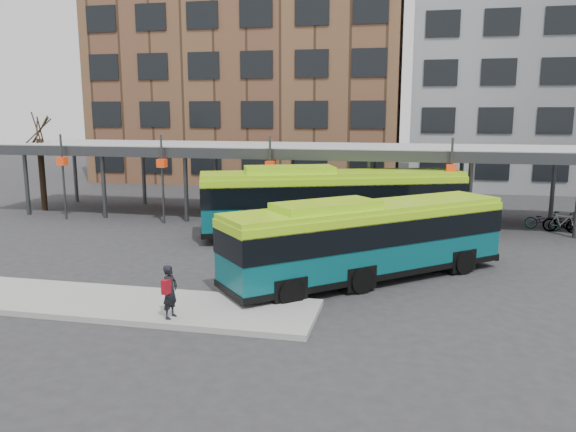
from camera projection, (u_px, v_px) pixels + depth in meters
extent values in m
plane|color=#28282B|center=(287.00, 287.00, 19.56)|extent=(120.00, 120.00, 0.00)
cube|color=gray|center=(98.00, 302.00, 17.80)|extent=(14.00, 3.00, 0.18)
cube|color=#999B9E|center=(336.00, 148.00, 31.32)|extent=(40.00, 6.00, 0.35)
cube|color=#383A3D|center=(329.00, 155.00, 28.46)|extent=(40.00, 0.15, 0.55)
cylinder|color=#383A3D|center=(27.00, 183.00, 33.02)|extent=(0.24, 0.24, 3.80)
cylinder|color=#383A3D|center=(75.00, 174.00, 37.83)|extent=(0.24, 0.24, 3.80)
cylinder|color=#383A3D|center=(104.00, 185.00, 31.99)|extent=(0.24, 0.24, 3.80)
cylinder|color=#383A3D|center=(144.00, 175.00, 36.80)|extent=(0.24, 0.24, 3.80)
cylinder|color=#383A3D|center=(186.00, 188.00, 30.96)|extent=(0.24, 0.24, 3.80)
cylinder|color=#383A3D|center=(216.00, 177.00, 35.76)|extent=(0.24, 0.24, 3.80)
cylinder|color=#383A3D|center=(274.00, 190.00, 29.92)|extent=(0.24, 0.24, 3.80)
cylinder|color=#383A3D|center=(293.00, 179.00, 34.73)|extent=(0.24, 0.24, 3.80)
cylinder|color=#383A3D|center=(368.00, 193.00, 28.89)|extent=(0.24, 0.24, 3.80)
cylinder|color=#383A3D|center=(374.00, 181.00, 33.70)|extent=(0.24, 0.24, 3.80)
cylinder|color=#383A3D|center=(469.00, 196.00, 27.86)|extent=(0.24, 0.24, 3.80)
cylinder|color=#383A3D|center=(461.00, 184.00, 32.66)|extent=(0.24, 0.24, 3.80)
cylinder|color=#383A3D|center=(553.00, 186.00, 31.63)|extent=(0.24, 0.24, 3.80)
cylinder|color=#383A3D|center=(63.00, 177.00, 31.54)|extent=(0.12, 0.12, 4.80)
cube|color=red|center=(62.00, 161.00, 31.38)|extent=(0.45, 0.45, 0.45)
cylinder|color=#383A3D|center=(163.00, 180.00, 30.30)|extent=(0.12, 0.12, 4.80)
cube|color=red|center=(162.00, 163.00, 30.14)|extent=(0.45, 0.45, 0.45)
cylinder|color=#383A3D|center=(270.00, 183.00, 29.06)|extent=(0.12, 0.12, 4.80)
cube|color=red|center=(270.00, 165.00, 28.90)|extent=(0.45, 0.45, 0.45)
cylinder|color=#383A3D|center=(450.00, 188.00, 27.20)|extent=(0.12, 0.12, 4.80)
cube|color=red|center=(451.00, 169.00, 27.04)|extent=(0.45, 0.45, 0.45)
cylinder|color=black|center=(42.00, 175.00, 34.41)|extent=(0.36, 0.36, 4.40)
cylinder|color=black|center=(40.00, 132.00, 33.91)|extent=(0.08, 1.63, 1.59)
cylinder|color=black|center=(40.00, 132.00, 34.03)|extent=(1.63, 0.13, 1.59)
cylinder|color=black|center=(37.00, 132.00, 33.95)|extent=(0.15, 1.63, 1.59)
cylinder|color=black|center=(38.00, 132.00, 33.84)|extent=(1.63, 0.10, 1.59)
cube|color=brown|center=(254.00, 55.00, 50.36)|extent=(26.00, 14.00, 22.00)
cube|color=slate|center=(565.00, 61.00, 45.17)|extent=(24.00, 14.00, 20.00)
cube|color=#074C53|center=(368.00, 241.00, 20.15)|extent=(9.73, 8.89, 2.28)
cube|color=black|center=(369.00, 229.00, 20.07)|extent=(9.80, 8.96, 0.86)
cube|color=#97D215|center=(369.00, 207.00, 19.92)|extent=(9.67, 8.82, 0.18)
cube|color=#97D215|center=(326.00, 206.00, 19.02)|extent=(3.82, 3.63, 0.32)
cube|color=black|center=(368.00, 269.00, 20.34)|extent=(9.81, 8.97, 0.22)
cylinder|color=black|center=(464.00, 262.00, 21.11)|extent=(0.87, 0.80, 0.91)
cylinder|color=black|center=(423.00, 250.00, 23.02)|extent=(0.87, 0.80, 0.91)
cylinder|color=black|center=(361.00, 280.00, 18.86)|extent=(0.87, 0.80, 0.91)
cylinder|color=black|center=(326.00, 265.00, 20.77)|extent=(0.87, 0.80, 0.91)
cylinder|color=black|center=(291.00, 293.00, 17.56)|extent=(0.87, 0.80, 0.91)
cylinder|color=black|center=(260.00, 275.00, 19.47)|extent=(0.87, 0.80, 0.91)
cube|color=#074C53|center=(332.00, 203.00, 27.17)|extent=(12.70, 6.86, 2.62)
cube|color=black|center=(332.00, 192.00, 27.07)|extent=(12.77, 6.93, 1.00)
cube|color=#97D215|center=(332.00, 174.00, 26.91)|extent=(12.66, 6.76, 0.21)
cube|color=#97D215|center=(289.00, 170.00, 26.57)|extent=(4.59, 3.23, 0.37)
cube|color=black|center=(332.00, 227.00, 27.39)|extent=(12.78, 6.94, 0.25)
cylinder|color=black|center=(423.00, 229.00, 26.74)|extent=(1.09, 0.66, 1.05)
cylinder|color=black|center=(405.00, 219.00, 29.22)|extent=(1.09, 0.66, 1.05)
cylinder|color=black|center=(311.00, 232.00, 25.96)|extent=(1.09, 0.66, 1.05)
cylinder|color=black|center=(302.00, 222.00, 28.44)|extent=(1.09, 0.66, 1.05)
cylinder|color=black|center=(243.00, 235.00, 25.51)|extent=(1.09, 0.66, 1.05)
cylinder|color=black|center=(240.00, 224.00, 28.00)|extent=(1.09, 0.66, 1.05)
imported|color=black|center=(170.00, 292.00, 16.06)|extent=(0.46, 0.62, 1.56)
cube|color=maroon|center=(166.00, 287.00, 15.86)|extent=(0.21, 0.31, 0.42)
imported|color=slate|center=(544.00, 221.00, 29.07)|extent=(1.88, 1.10, 0.93)
imported|color=slate|center=(562.00, 222.00, 28.31)|extent=(1.84, 0.93, 1.06)
imported|color=slate|center=(565.00, 222.00, 28.68)|extent=(1.85, 1.07, 0.92)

